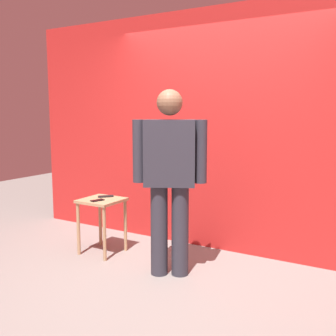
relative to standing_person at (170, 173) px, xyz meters
name	(u,v)px	position (x,y,z in m)	size (l,w,h in m)	color
ground_plane	(162,288)	(0.10, -0.31, -0.99)	(12.00, 12.00, 0.00)	gray
back_wall_red	(221,131)	(0.10, 0.95, 0.35)	(5.21, 0.12, 2.68)	red
standing_person	(170,173)	(0.00, 0.00, 0.00)	(0.67, 0.42, 1.76)	#2D2D38
side_table	(102,210)	(-0.95, 0.14, -0.50)	(0.42, 0.42, 0.61)	tan
cell_phone	(97,200)	(-0.93, 0.05, -0.37)	(0.07, 0.14, 0.01)	black
tv_remote	(106,196)	(-0.97, 0.23, -0.37)	(0.04, 0.17, 0.02)	black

